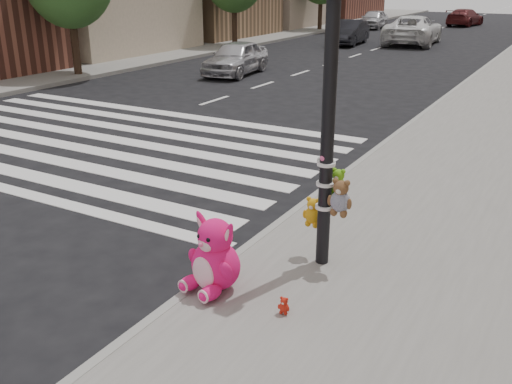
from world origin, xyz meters
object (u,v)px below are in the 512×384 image
Objects in this scene: signal_pole at (330,139)px; car_dark_far at (348,32)px; red_teddy at (284,306)px; pink_bunny at (214,260)px; car_silver_far at (236,58)px; car_white_near at (413,30)px.

signal_pole is 26.05m from car_dark_far.
red_teddy is 0.05× the size of car_dark_far.
pink_bunny is 0.97m from red_teddy.
pink_bunny is (-0.83, -1.24, -1.23)m from signal_pole.
car_silver_far is (-9.23, 14.00, 0.39)m from red_teddy.
car_white_near is (-6.12, 26.32, -0.98)m from signal_pole.
car_white_near is at bearing 112.72° from pink_bunny.
car_dark_far reaches higher than red_teddy.
car_dark_far is (0.00, 11.68, 0.02)m from car_silver_far.
red_teddy is (0.11, -1.31, -1.50)m from signal_pole.
car_white_near is (3.00, 13.63, 0.13)m from car_silver_far.
red_teddy is at bearing 97.36° from car_white_near.
pink_bunny is at bearing 95.54° from car_white_near.
pink_bunny is 16.21m from car_silver_far.
red_teddy is at bearing -85.42° from signal_pole.
signal_pole is 27.04m from car_white_near.
red_teddy is at bearing -75.80° from car_dark_far.
car_dark_far is at bearing 106.20° from red_teddy.
car_dark_far is at bearing 110.52° from signal_pole.
pink_bunny is at bearing -66.57° from car_silver_far.
pink_bunny reaches higher than red_teddy.
red_teddy is 27.30m from car_dark_far.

